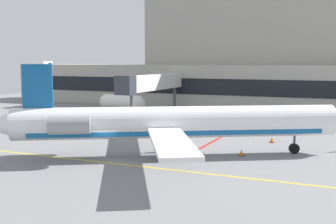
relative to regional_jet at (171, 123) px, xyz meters
name	(u,v)px	position (x,y,z in m)	size (l,w,h in m)	color
ground	(105,160)	(-4.60, -3.19, -2.96)	(120.00, 120.00, 0.11)	slate
terminal_building	(222,64)	(-8.62, 42.90, 4.59)	(75.60, 11.36, 19.61)	#ADA89E
jet_bridge_west	(151,83)	(-14.81, 26.30, 1.86)	(2.40, 19.55, 6.15)	silver
regional_jet	(171,123)	(0.00, 0.00, 0.00)	(29.57, 22.89, 8.08)	white
baggage_tug	(216,120)	(-1.18, 16.31, -1.90)	(3.18, 3.55, 2.25)	#E5B20C
pushback_tractor	(250,116)	(1.28, 23.10, -2.01)	(4.51, 3.16, 1.95)	#1E4CB2
fuel_tank	(122,102)	(-20.47, 27.07, -1.39)	(8.51, 3.15, 2.73)	white
safety_cone_alpha	(272,140)	(6.67, 9.97, -2.67)	(0.47, 0.47, 0.55)	orange
safety_cone_bravo	(241,153)	(5.43, 2.72, -2.67)	(0.47, 0.47, 0.55)	orange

